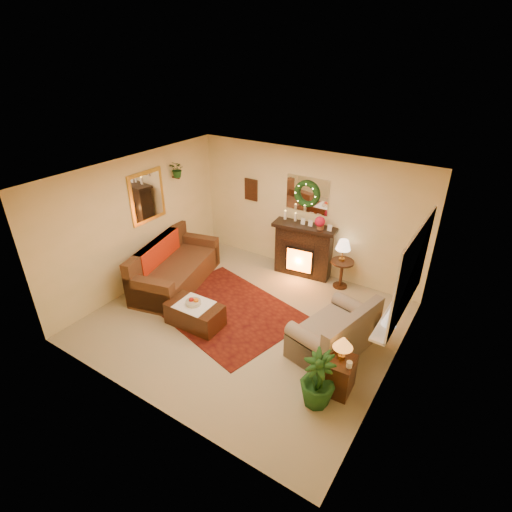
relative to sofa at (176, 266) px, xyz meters
The scene contains 31 objects.
floor 1.92m from the sofa, ahead, with size 5.00×5.00×0.00m, color beige.
ceiling 2.87m from the sofa, ahead, with size 5.00×5.00×0.00m, color white.
wall_back 2.86m from the sofa, 47.03° to the left, with size 5.00×5.00×0.00m, color #EFD88C.
wall_front 3.24m from the sofa, 53.49° to the right, with size 5.00×5.00×0.00m, color #EFD88C.
wall_left 1.11m from the sofa, 158.18° to the right, with size 4.50×4.50×0.00m, color #EFD88C.
wall_right 4.45m from the sofa, ahead, with size 4.50×4.50×0.00m, color #EFD88C.
area_rug 1.46m from the sofa, ahead, with size 2.59×1.94×0.01m, color maroon.
sofa is the anchor object (origin of this frame).
red_throw 0.17m from the sofa, 102.12° to the left, with size 0.84×1.37×0.02m, color #AF2D17.
fireplace 2.64m from the sofa, 42.44° to the left, with size 1.16×0.37×1.06m, color black.
poinsettia 2.99m from the sofa, 37.22° to the left, with size 0.20×0.20×0.20m, color red.
mantel_candle_a 2.44m from the sofa, 49.23° to the left, with size 0.06×0.06×0.18m, color white.
mantel_candle_b 2.60m from the sofa, 45.35° to the left, with size 0.05×0.05×0.16m, color white.
mantel_mirror 2.99m from the sofa, 46.74° to the left, with size 0.92×0.02×0.72m, color white.
wreath 2.97m from the sofa, 46.15° to the left, with size 0.55×0.55×0.11m, color #194719.
wall_art 2.32m from the sofa, 75.61° to the left, with size 0.32×0.03×0.48m, color #381E11.
gold_mirror 1.46m from the sofa, behind, with size 0.03×0.84×1.00m, color gold.
hanging_plant 1.80m from the sofa, 121.42° to the left, with size 0.33×0.28×0.36m, color #194719.
loveseat 3.44m from the sofa, ahead, with size 0.83×1.43×0.83m, color tan.
window_frame 4.49m from the sofa, ahead, with size 0.03×1.86×1.36m, color white.
window_glass 4.48m from the sofa, ahead, with size 0.02×1.70×1.22m, color black.
window_sill 4.27m from the sofa, ahead, with size 0.22×1.86×0.04m, color white.
mini_tree 4.30m from the sofa, ahead, with size 0.22×0.22×0.33m, color white.
sill_plant 4.37m from the sofa, 12.75° to the left, with size 0.26×0.21×0.48m, color #224B27.
side_table_round 3.32m from the sofa, 31.31° to the left, with size 0.45×0.45×0.59m, color #541F13.
lamp_cream 3.33m from the sofa, 31.83° to the left, with size 0.29×0.29×0.45m, color #FFD9B5.
end_table_square 3.93m from the sofa, 12.65° to the right, with size 0.44×0.44×0.54m, color black.
lamp_tiffany 3.95m from the sofa, 12.03° to the right, with size 0.28×0.28×0.41m, color orange.
coffee_table 1.45m from the sofa, 34.68° to the right, with size 0.97×0.53×0.41m, color #411E12.
fruit_bowl 1.42m from the sofa, 35.01° to the right, with size 0.26×0.26×0.06m, color beige.
floor_palm 3.90m from the sofa, 18.49° to the right, with size 1.44×1.44×2.56m, color #15350F.
Camera 1 is at (3.28, -4.70, 4.38)m, focal length 28.00 mm.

